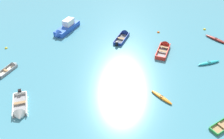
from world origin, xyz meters
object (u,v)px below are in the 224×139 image
Objects in this scene: mooring_buoy_central at (6,48)px; kayak_orange_near_right at (161,97)px; rowboat_deep_blue_far_left at (124,35)px; rowboat_white_outer_right at (20,111)px; mooring_buoy_near_foreground at (158,33)px; mooring_buoy_outer_edge at (204,30)px; rowboat_red_outer_left at (164,47)px; motor_launch_blue_back_row_center at (66,28)px; rowboat_grey_back_row_left at (11,67)px; kayak_maroon_midfield_right at (216,39)px; kayak_turquoise_foreground_center at (209,63)px.

kayak_orange_near_right is at bearing -12.65° from mooring_buoy_central.
kayak_orange_near_right is 0.58× the size of rowboat_deep_blue_far_left.
mooring_buoy_near_foreground is at bearing 59.45° from rowboat_white_outer_right.
kayak_orange_near_right is at bearing -106.86° from mooring_buoy_outer_edge.
rowboat_red_outer_left is at bearing -17.87° from rowboat_deep_blue_far_left.
mooring_buoy_near_foreground is at bearing 105.05° from rowboat_red_outer_left.
kayak_orange_near_right is 19.01m from mooring_buoy_outer_edge.
motor_launch_blue_back_row_center is 22.77m from mooring_buoy_outer_edge.
rowboat_white_outer_right reaches higher than rowboat_grey_back_row_left.
mooring_buoy_central is (-6.50, -6.98, -0.58)m from motor_launch_blue_back_row_center.
rowboat_grey_back_row_left reaches higher than kayak_maroon_midfield_right.
rowboat_deep_blue_far_left is 10.29× the size of mooring_buoy_outer_edge.
motor_launch_blue_back_row_center is at bearing 47.04° from mooring_buoy_central.
rowboat_white_outer_right reaches higher than kayak_turquoise_foreground_center.
kayak_orange_near_right is at bearing -83.38° from mooring_buoy_near_foreground.
rowboat_grey_back_row_left is 0.58× the size of motor_launch_blue_back_row_center.
rowboat_grey_back_row_left is at bearing -152.09° from kayak_maroon_midfield_right.
rowboat_white_outer_right is 19.82m from rowboat_deep_blue_far_left.
motor_launch_blue_back_row_center is at bearing -164.57° from mooring_buoy_outer_edge.
rowboat_red_outer_left is (-7.53, -4.45, 0.08)m from kayak_maroon_midfield_right.
rowboat_deep_blue_far_left reaches higher than mooring_buoy_near_foreground.
motor_launch_blue_back_row_center is 1.84× the size of kayak_maroon_midfield_right.
mooring_buoy_central is at bearing 128.55° from rowboat_white_outer_right.
kayak_maroon_midfield_right is 0.78× the size of rowboat_white_outer_right.
rowboat_red_outer_left is at bearing -5.52° from motor_launch_blue_back_row_center.
kayak_orange_near_right is 0.83× the size of kayak_maroon_midfield_right.
mooring_buoy_outer_edge is at bearing 90.27° from kayak_turquoise_foreground_center.
mooring_buoy_near_foreground reaches higher than mooring_buoy_central.
mooring_buoy_outer_edge is (19.76, 23.95, -0.20)m from rowboat_white_outer_right.
rowboat_red_outer_left reaches higher than rowboat_deep_blue_far_left.
kayak_maroon_midfield_right is 7.34× the size of mooring_buoy_near_foreground.
rowboat_red_outer_left is 10.33× the size of mooring_buoy_outer_edge.
mooring_buoy_central is at bearing -132.96° from motor_launch_blue_back_row_center.
kayak_maroon_midfield_right is 0.70× the size of rowboat_deep_blue_far_left.
rowboat_white_outer_right is (-14.25, -5.76, 0.07)m from kayak_orange_near_right.
motor_launch_blue_back_row_center is at bearing 96.97° from rowboat_white_outer_right.
mooring_buoy_near_foreground is at bearing 12.45° from motor_launch_blue_back_row_center.
rowboat_deep_blue_far_left is at bearing 68.41° from rowboat_white_outer_right.
kayak_orange_near_right is 23.51m from mooring_buoy_central.
mooring_buoy_near_foreground is (12.47, 21.12, -0.20)m from rowboat_white_outer_right.
motor_launch_blue_back_row_center reaches higher than mooring_buoy_near_foreground.
rowboat_deep_blue_far_left is at bearing 42.96° from rowboat_grey_back_row_left.
mooring_buoy_central is at bearing -155.37° from mooring_buoy_outer_edge.
rowboat_white_outer_right is at bearing -52.18° from rowboat_grey_back_row_left.
mooring_buoy_outer_edge is (12.47, 5.51, -0.22)m from rowboat_deep_blue_far_left.
kayak_turquoise_foreground_center is at bearing -89.73° from mooring_buoy_outer_edge.
mooring_buoy_near_foreground is (-1.28, 4.78, -0.25)m from rowboat_red_outer_left.
kayak_maroon_midfield_right is at bearing 7.08° from motor_launch_blue_back_row_center.
mooring_buoy_outer_edge is (21.95, 6.06, -0.58)m from motor_launch_blue_back_row_center.
rowboat_grey_back_row_left is 1.12× the size of kayak_turquoise_foreground_center.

